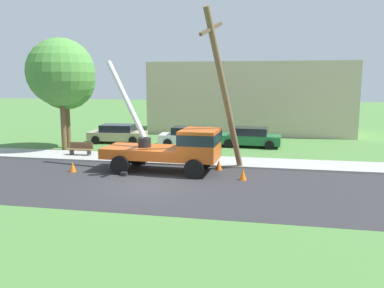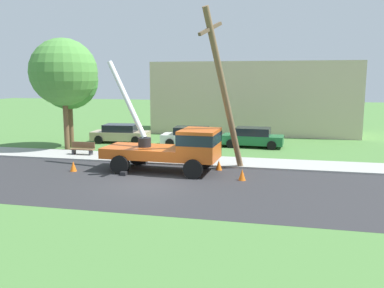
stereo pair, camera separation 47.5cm
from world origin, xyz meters
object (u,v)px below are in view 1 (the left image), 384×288
object	(u,v)px
utility_truck	(176,146)
park_bench	(81,149)
parked_sedan_green	(250,137)
leaning_utility_pole	(224,91)
traffic_cone_curbside	(219,165)
parked_sedan_white	(189,136)
traffic_cone_ahead	(243,175)
parked_sedan_tan	(118,134)
roadside_tree_near	(66,80)
roadside_tree_far	(61,72)
traffic_cone_behind	(73,167)

from	to	relation	value
utility_truck	park_bench	world-z (taller)	utility_truck
parked_sedan_green	leaning_utility_pole	bearing A→B (deg)	-96.02
traffic_cone_curbside	parked_sedan_white	distance (m)	8.18
traffic_cone_ahead	parked_sedan_tan	world-z (taller)	parked_sedan_tan
parked_sedan_tan	roadside_tree_near	bearing A→B (deg)	-132.16
utility_truck	park_bench	size ratio (longest dim) A/B	4.22
roadside_tree_near	parked_sedan_white	bearing A→B (deg)	16.71
parked_sedan_tan	park_bench	size ratio (longest dim) A/B	2.83
roadside_tree_far	traffic_cone_behind	bearing A→B (deg)	-57.89
leaning_utility_pole	roadside_tree_far	xyz separation A→B (m)	(-11.74, 4.55, 1.04)
utility_truck	traffic_cone_ahead	size ratio (longest dim) A/B	12.06
leaning_utility_pole	parked_sedan_white	world-z (taller)	leaning_utility_pole
roadside_tree_near	traffic_cone_ahead	bearing A→B (deg)	-27.95
traffic_cone_ahead	parked_sedan_green	world-z (taller)	parked_sedan_green
utility_truck	parked_sedan_white	bearing A→B (deg)	97.25
leaning_utility_pole	traffic_cone_behind	bearing A→B (deg)	-169.58
parked_sedan_white	roadside_tree_near	bearing A→B (deg)	-163.29
parked_sedan_tan	traffic_cone_ahead	bearing A→B (deg)	-43.15
leaning_utility_pole	parked_sedan_white	distance (m)	9.52
traffic_cone_behind	parked_sedan_white	world-z (taller)	parked_sedan_white
leaning_utility_pole	parked_sedan_tan	distance (m)	13.09
roadside_tree_far	traffic_cone_ahead	bearing A→B (deg)	-24.81
utility_truck	parked_sedan_white	distance (m)	8.54
utility_truck	roadside_tree_near	xyz separation A→B (m)	(-9.47, 5.92, 3.41)
utility_truck	park_bench	xyz separation A→B (m)	(-7.10, 3.08, -0.95)
utility_truck	leaning_utility_pole	xyz separation A→B (m)	(2.48, 0.38, 2.92)
leaning_utility_pole	traffic_cone_curbside	bearing A→B (deg)	119.06
parked_sedan_green	park_bench	xyz separation A→B (m)	(-10.49, -5.92, -0.25)
utility_truck	roadside_tree_near	world-z (taller)	roadside_tree_near
traffic_cone_curbside	roadside_tree_near	bearing A→B (deg)	156.84
park_bench	roadside_tree_near	distance (m)	5.72
leaning_utility_pole	roadside_tree_near	world-z (taller)	leaning_utility_pole
traffic_cone_ahead	roadside_tree_far	distance (m)	15.10
traffic_cone_ahead	parked_sedan_white	world-z (taller)	parked_sedan_white
park_bench	roadside_tree_far	bearing A→B (deg)	139.33
leaning_utility_pole	park_bench	size ratio (longest dim) A/B	5.30
utility_truck	roadside_tree_far	bearing A→B (deg)	151.95
parked_sedan_green	roadside_tree_far	world-z (taller)	roadside_tree_far
traffic_cone_behind	roadside_tree_near	distance (m)	9.25
traffic_cone_curbside	parked_sedan_green	xyz separation A→B (m)	(1.22, 8.05, 0.43)
leaning_utility_pole	roadside_tree_far	world-z (taller)	leaning_utility_pole
leaning_utility_pole	roadside_tree_far	size ratio (longest dim) A/B	1.10
utility_truck	leaning_utility_pole	world-z (taller)	leaning_utility_pole
roadside_tree_near	traffic_cone_curbside	bearing A→B (deg)	-23.16
leaning_utility_pole	roadside_tree_near	size ratio (longest dim) A/B	1.23
parked_sedan_tan	parked_sedan_white	size ratio (longest dim) A/B	1.01
utility_truck	park_bench	distance (m)	7.79
traffic_cone_curbside	roadside_tree_near	world-z (taller)	roadside_tree_near
parked_sedan_tan	roadside_tree_near	xyz separation A→B (m)	(-2.61, -2.89, 4.11)
leaning_utility_pole	parked_sedan_green	distance (m)	9.39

